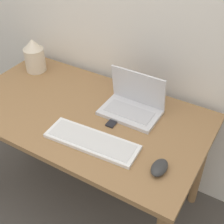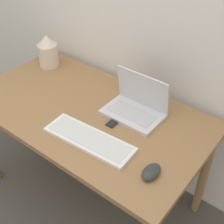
% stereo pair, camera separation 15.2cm
% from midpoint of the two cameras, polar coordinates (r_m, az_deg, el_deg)
% --- Properties ---
extents(desk, '(1.35, 0.74, 0.72)m').
position_cam_midpoint_polar(desk, '(1.75, -2.10, -1.79)').
color(desk, olive).
rests_on(desk, ground_plane).
extents(laptop, '(0.31, 0.21, 0.22)m').
position_cam_midpoint_polar(laptop, '(1.66, 7.06, 1.10)').
color(laptop, silver).
rests_on(laptop, desk).
extents(keyboard, '(0.47, 0.18, 0.02)m').
position_cam_midpoint_polar(keyboard, '(1.51, -1.31, -5.12)').
color(keyboard, white).
rests_on(keyboard, desk).
extents(mouse, '(0.07, 0.11, 0.04)m').
position_cam_midpoint_polar(mouse, '(1.38, 10.40, -10.86)').
color(mouse, '#2D2D2D').
rests_on(mouse, desk).
extents(vase, '(0.13, 0.13, 0.22)m').
position_cam_midpoint_polar(vase, '(2.08, -9.59, 10.84)').
color(vase, beige).
rests_on(vase, desk).
extents(mp3_player, '(0.04, 0.06, 0.01)m').
position_cam_midpoint_polar(mp3_player, '(1.61, 2.76, -2.20)').
color(mp3_player, black).
rests_on(mp3_player, desk).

